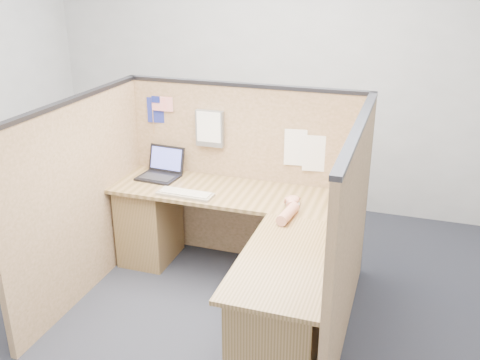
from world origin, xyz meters
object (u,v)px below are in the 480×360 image
(laptop, at_px, (161,169))
(keyboard, at_px, (185,194))
(mouse, at_px, (293,203))
(l_desk, at_px, (238,256))

(laptop, relative_size, keyboard, 0.77)
(mouse, bearing_deg, keyboard, -175.26)
(l_desk, distance_m, mouse, 0.56)
(keyboard, bearing_deg, mouse, 6.55)
(laptop, relative_size, mouse, 2.94)
(laptop, height_order, keyboard, laptop)
(l_desk, xyz_separation_m, laptop, (-0.86, 0.52, 0.40))
(l_desk, distance_m, laptop, 1.08)
(laptop, xyz_separation_m, mouse, (1.20, -0.25, -0.03))
(laptop, distance_m, mouse, 1.23)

